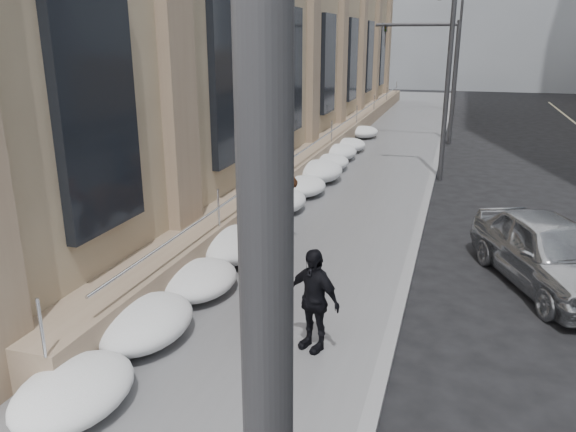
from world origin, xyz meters
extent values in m
plane|color=black|center=(0.00, 0.00, 0.00)|extent=(140.00, 140.00, 0.00)
cube|color=#5A5A5D|center=(0.00, 10.00, 0.06)|extent=(5.00, 80.00, 0.12)
cube|color=slate|center=(2.62, 10.00, 0.06)|extent=(0.24, 80.00, 0.12)
cube|color=#836B54|center=(-2.25, 20.00, 0.45)|extent=(1.10, 44.00, 0.90)
cylinder|color=silver|center=(-1.80, 20.00, 1.35)|extent=(0.06, 42.00, 0.06)
cube|color=black|center=(-2.70, 13.00, 4.00)|extent=(0.20, 2.20, 4.50)
cube|color=gray|center=(-6.00, 72.00, 10.00)|extent=(24.00, 12.00, 20.00)
cylinder|color=#2D2D30|center=(2.90, -6.00, 4.00)|extent=(0.18, 0.18, 8.00)
cylinder|color=#2D2D30|center=(2.90, 14.00, 4.00)|extent=(0.18, 0.18, 8.00)
cylinder|color=#2D2D30|center=(2.90, 34.00, 4.00)|extent=(0.18, 0.18, 8.00)
cylinder|color=#2D2D30|center=(3.00, 22.00, 3.00)|extent=(0.20, 0.20, 6.00)
cylinder|color=#2D2D30|center=(1.00, 22.00, 5.80)|extent=(4.00, 0.16, 0.16)
imported|color=black|center=(-0.50, 22.00, 5.30)|extent=(0.18, 0.22, 1.10)
ellipsoid|color=white|center=(-1.45, 0.00, 0.46)|extent=(1.50, 2.10, 0.68)
ellipsoid|color=white|center=(-1.40, 4.00, 0.48)|extent=(1.60, 2.20, 0.72)
ellipsoid|color=white|center=(-1.50, 8.00, 0.44)|extent=(1.40, 2.00, 0.64)
ellipsoid|color=white|center=(-1.35, 12.00, 0.50)|extent=(1.70, 2.30, 0.76)
ellipsoid|color=white|center=(-1.45, 16.00, 0.45)|extent=(1.50, 2.10, 0.66)
imported|color=#4F2C17|center=(-0.48, 4.08, 1.21)|extent=(1.86, 2.80, 2.17)
imported|color=black|center=(-0.48, 4.23, 2.00)|extent=(0.72, 0.57, 1.72)
imported|color=#4B2115|center=(0.02, 1.94, 1.15)|extent=(2.10, 2.24, 2.06)
imported|color=black|center=(0.02, 2.09, 1.95)|extent=(0.98, 0.85, 1.72)
imported|color=black|center=(1.39, 0.61, 1.02)|extent=(1.14, 0.84, 1.79)
imported|color=#95979C|center=(5.53, 4.78, 0.78)|extent=(3.48, 4.96, 1.57)
camera|label=1|loc=(3.46, -7.59, 5.15)|focal=35.00mm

